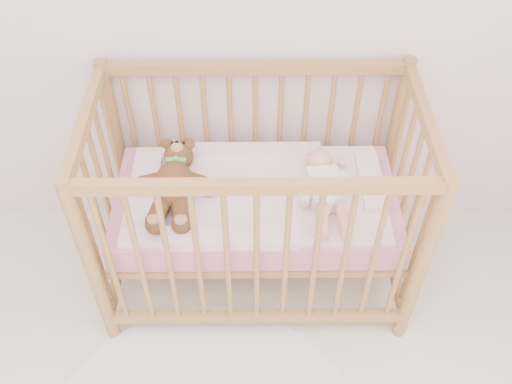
{
  "coord_description": "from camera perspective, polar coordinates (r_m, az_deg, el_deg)",
  "views": [
    {
      "loc": [
        0.36,
        -0.09,
        2.33
      ],
      "look_at": [
        0.37,
        1.55,
        0.62
      ],
      "focal_mm": 40.0,
      "sensor_mm": 36.0,
      "label": 1
    }
  ],
  "objects": [
    {
      "name": "crib",
      "position": [
        2.49,
        -0.01,
        -1.08
      ],
      "size": [
        1.36,
        0.76,
        1.0
      ],
      "primitive_type": null,
      "color": "tan",
      "rests_on": "floor"
    },
    {
      "name": "mattress",
      "position": [
        2.5,
        -0.01,
        -1.31
      ],
      "size": [
        1.22,
        0.62,
        0.13
      ],
      "primitive_type": "cube",
      "color": "#CA7E97",
      "rests_on": "crib"
    },
    {
      "name": "blanket",
      "position": [
        2.45,
        -0.01,
        -0.13
      ],
      "size": [
        1.1,
        0.58,
        0.06
      ],
      "primitive_type": null,
      "color": "#FBADC1",
      "rests_on": "mattress"
    },
    {
      "name": "baby",
      "position": [
        2.4,
        6.92,
        0.8
      ],
      "size": [
        0.28,
        0.52,
        0.12
      ],
      "primitive_type": null,
      "rotation": [
        0.0,
        0.0,
        0.08
      ],
      "color": "white",
      "rests_on": "blanket"
    },
    {
      "name": "teddy_bear",
      "position": [
        2.4,
        -8.26,
        0.88
      ],
      "size": [
        0.38,
        0.53,
        0.14
      ],
      "primitive_type": null,
      "rotation": [
        0.0,
        0.0,
        -0.03
      ],
      "color": "brown",
      "rests_on": "blanket"
    }
  ]
}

